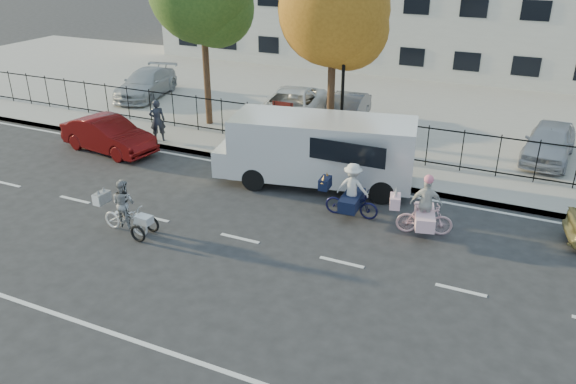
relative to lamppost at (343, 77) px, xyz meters
The scene contains 20 objects.
ground 7.50m from the lamppost, 94.21° to the right, with size 120.00×120.00×0.00m, color #333334.
road_markings 7.49m from the lamppost, 94.21° to the right, with size 60.00×9.52×0.01m, color silver, non-canonical shape.
curb 3.54m from the lamppost, 105.95° to the right, with size 60.00×0.10×0.15m, color #A8A399.
sidewalk 3.16m from the lamppost, 125.54° to the right, with size 60.00×2.20×0.15m, color #A8A399.
parking_lot 8.76m from the lamppost, 93.49° to the left, with size 60.00×15.60×0.15m, color #A8A399.
iron_fence 2.30m from the lamppost, 141.34° to the left, with size 58.00×0.06×1.50m, color black, non-canonical shape.
building 18.21m from the lamppost, 91.57° to the left, with size 34.00×10.00×6.00m, color silver.
lamppost is the anchor object (origin of this frame).
street_sign 2.90m from the lamppost, behind, with size 0.85×0.06×1.80m.
zebra_trike 8.93m from the lamppost, 114.87° to the right, with size 1.86×0.71×1.60m.
unicorn_bike 6.46m from the lamppost, 47.48° to the right, with size 1.83×1.31×1.81m.
bull_bike 5.20m from the lamppost, 66.31° to the right, with size 1.82×1.25×1.69m.
white_van 3.02m from the lamppost, 87.81° to the right, with size 6.82×3.26×2.30m.
red_sedan 9.23m from the lamppost, 161.30° to the right, with size 1.41×4.04×1.33m, color #570A0A.
pedestrian 7.62m from the lamppost, 168.97° to the right, with size 0.62×0.40×1.69m, color black.
lot_car_a 12.62m from the lamppost, 161.86° to the left, with size 1.87×4.60×1.33m, color #AFB3B7.
lot_car_b 4.89m from the lamppost, 139.70° to the left, with size 2.41×5.23×1.45m, color white.
lot_car_c 4.51m from the lamppost, 105.94° to the left, with size 1.34×3.85×1.27m, color #4D4E54.
lot_car_d 7.92m from the lamppost, 22.21° to the left, with size 1.58×3.93×1.34m, color #B7B8BF.
tree_mid 2.19m from the lamppost, 125.96° to the left, with size 3.96×3.96×7.26m.
Camera 1 is at (6.88, -11.82, 7.72)m, focal length 35.00 mm.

